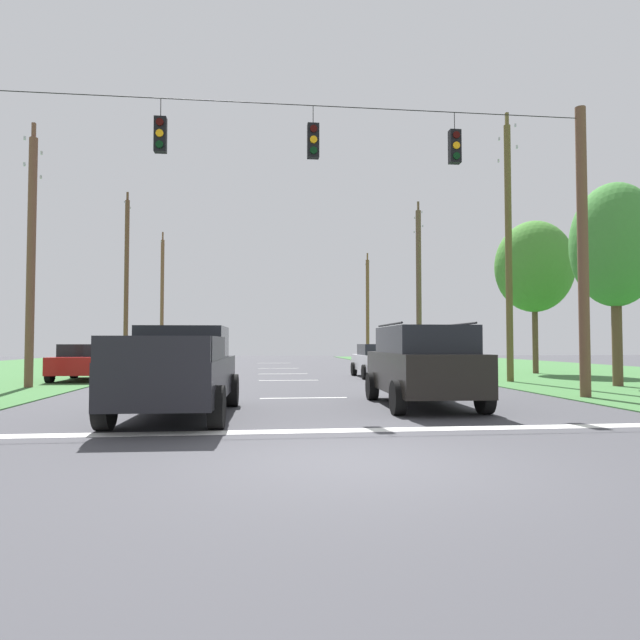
% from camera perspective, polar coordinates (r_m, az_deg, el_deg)
% --- Properties ---
extents(ground_plane, '(120.00, 120.00, 0.00)m').
position_cam_1_polar(ground_plane, '(7.70, 3.88, -14.16)').
color(ground_plane, '#3D3D42').
extents(stop_bar_stripe, '(13.82, 0.45, 0.01)m').
position_cam_1_polar(stop_bar_stripe, '(10.25, 1.19, -11.17)').
color(stop_bar_stripe, white).
rests_on(stop_bar_stripe, ground).
extents(lane_dash_0, '(2.50, 0.15, 0.01)m').
position_cam_1_polar(lane_dash_0, '(16.17, -1.67, -7.92)').
color(lane_dash_0, white).
rests_on(lane_dash_0, ground).
extents(lane_dash_1, '(2.50, 0.15, 0.01)m').
position_cam_1_polar(lane_dash_1, '(23.70, -3.21, -6.14)').
color(lane_dash_1, white).
rests_on(lane_dash_1, ground).
extents(lane_dash_2, '(2.50, 0.15, 0.01)m').
position_cam_1_polar(lane_dash_2, '(28.66, -3.78, -5.48)').
color(lane_dash_2, white).
rests_on(lane_dash_2, ground).
extents(lane_dash_3, '(2.50, 0.15, 0.01)m').
position_cam_1_polar(lane_dash_3, '(34.77, -4.26, -4.92)').
color(lane_dash_3, white).
rests_on(lane_dash_3, ground).
extents(lane_dash_4, '(2.50, 0.15, 0.01)m').
position_cam_1_polar(lane_dash_4, '(43.71, -4.71, -4.39)').
color(lane_dash_4, white).
rests_on(lane_dash_4, ground).
extents(overhead_signal_span, '(16.69, 0.31, 8.46)m').
position_cam_1_polar(overhead_signal_span, '(15.50, -1.83, 9.05)').
color(overhead_signal_span, brown).
rests_on(overhead_signal_span, ground).
extents(pickup_truck, '(2.43, 5.47, 1.95)m').
position_cam_1_polar(pickup_truck, '(12.54, -14.09, -5.06)').
color(pickup_truck, black).
rests_on(pickup_truck, ground).
extents(suv_black, '(2.34, 4.86, 2.05)m').
position_cam_1_polar(suv_black, '(14.21, 10.37, -4.39)').
color(suv_black, black).
rests_on(suv_black, ground).
extents(distant_car_crossing_white, '(2.04, 4.31, 1.52)m').
position_cam_1_polar(distant_car_crossing_white, '(25.89, 5.95, -4.07)').
color(distant_car_crossing_white, silver).
rests_on(distant_car_crossing_white, ground).
extents(distant_car_oncoming, '(2.06, 4.32, 1.52)m').
position_cam_1_polar(distant_car_oncoming, '(25.36, -22.74, -3.93)').
color(distant_car_oncoming, maroon).
rests_on(distant_car_oncoming, ground).
extents(utility_pole_mid_right, '(0.27, 1.77, 10.98)m').
position_cam_1_polar(utility_pole_mid_right, '(24.13, 18.62, 7.27)').
color(utility_pole_mid_right, brown).
rests_on(utility_pole_mid_right, ground).
extents(utility_pole_far_right, '(0.34, 1.96, 10.51)m').
position_cam_1_polar(utility_pole_far_right, '(35.82, 10.00, 3.49)').
color(utility_pole_far_right, brown).
rests_on(utility_pole_far_right, ground).
extents(utility_pole_near_left, '(0.30, 1.68, 9.48)m').
position_cam_1_polar(utility_pole_near_left, '(49.37, 4.86, 1.18)').
color(utility_pole_near_left, brown).
rests_on(utility_pole_near_left, ground).
extents(utility_pole_far_left, '(0.29, 1.58, 9.38)m').
position_cam_1_polar(utility_pole_far_left, '(22.29, -27.29, 5.92)').
color(utility_pole_far_left, brown).
rests_on(utility_pole_far_left, ground).
extents(utility_pole_distant_right, '(0.27, 1.53, 10.85)m').
position_cam_1_polar(utility_pole_distant_right, '(36.32, -19.08, 3.74)').
color(utility_pole_distant_right, brown).
rests_on(utility_pole_distant_right, ground).
extents(utility_pole_distant_left, '(0.30, 1.81, 10.96)m').
position_cam_1_polar(utility_pole_distant_left, '(49.10, -15.76, 2.11)').
color(utility_pole_distant_left, brown).
rests_on(utility_pole_distant_left, ground).
extents(tree_roadside_right, '(3.91, 3.91, 7.81)m').
position_cam_1_polar(tree_roadside_right, '(30.77, 20.94, 5.07)').
color(tree_roadside_right, brown).
rests_on(tree_roadside_right, ground).
extents(tree_roadside_far_right, '(3.10, 3.10, 7.39)m').
position_cam_1_polar(tree_roadside_far_right, '(23.08, 27.80, 6.71)').
color(tree_roadside_far_right, brown).
rests_on(tree_roadside_far_right, ground).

